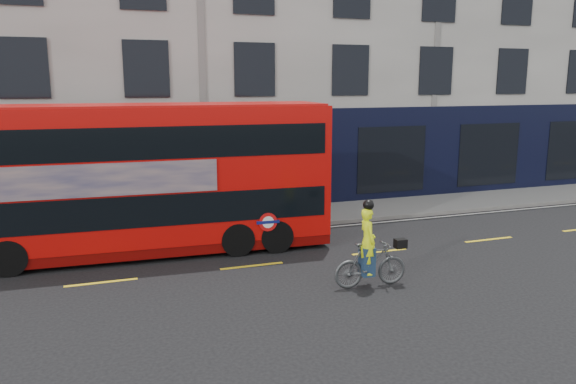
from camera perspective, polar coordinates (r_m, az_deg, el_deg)
name	(u,v)px	position (r m, az deg, el deg)	size (l,w,h in m)	color
ground	(268,284)	(14.46, -2.06, -9.32)	(120.00, 120.00, 0.00)	black
pavement	(214,222)	(20.47, -7.49, -3.06)	(60.00, 3.00, 0.12)	slate
kerb	(224,232)	(19.05, -6.55, -4.10)	(60.00, 0.12, 0.13)	slate
building_terrace	(180,25)	(26.31, -10.95, 16.28)	(50.00, 10.07, 15.00)	beige
road_edge_line	(226,236)	(18.78, -6.34, -4.51)	(58.00, 0.10, 0.01)	silver
lane_dashes	(252,266)	(15.82, -3.69, -7.50)	(58.00, 0.12, 0.01)	yellow
bus	(144,178)	(17.03, -14.39, 1.37)	(11.07, 3.01, 4.42)	#C10A07
cyclist	(370,258)	(14.19, 8.32, -6.65)	(1.93, 0.65, 2.24)	#484B4D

